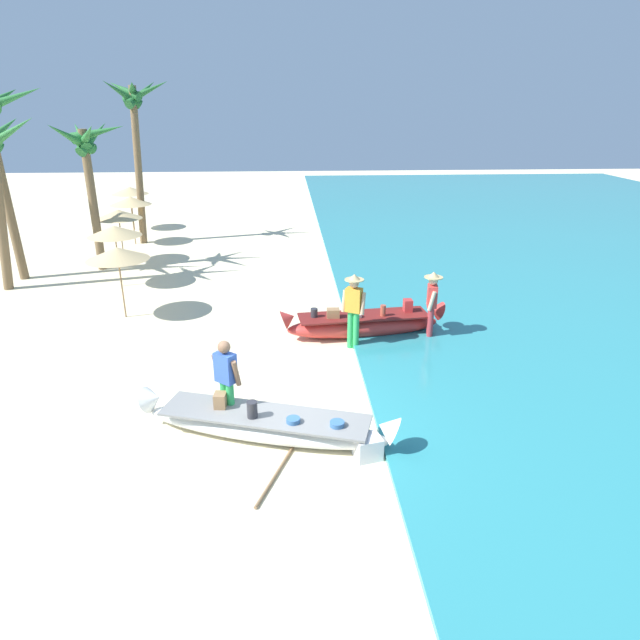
% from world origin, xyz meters
% --- Properties ---
extents(ground_plane, '(80.00, 80.00, 0.00)m').
position_xyz_m(ground_plane, '(0.00, 0.00, 0.00)').
color(ground_plane, beige).
extents(boat_white_foreground, '(4.52, 2.01, 0.76)m').
position_xyz_m(boat_white_foreground, '(-0.22, -0.14, 0.26)').
color(boat_white_foreground, white).
rests_on(boat_white_foreground, ground).
extents(boat_red_midground, '(4.11, 1.16, 0.86)m').
position_xyz_m(boat_red_midground, '(2.05, 4.18, 0.31)').
color(boat_red_midground, red).
rests_on(boat_red_midground, ground).
extents(person_vendor_hatted, '(0.58, 0.45, 1.80)m').
position_xyz_m(person_vendor_hatted, '(1.71, 3.49, 1.05)').
color(person_vendor_hatted, green).
rests_on(person_vendor_hatted, ground).
extents(person_tourist_customer, '(0.55, 0.49, 1.63)m').
position_xyz_m(person_tourist_customer, '(-0.88, 0.29, 0.92)').
color(person_tourist_customer, green).
rests_on(person_tourist_customer, ground).
extents(person_vendor_assistant, '(0.44, 0.57, 1.69)m').
position_xyz_m(person_vendor_assistant, '(3.63, 3.91, 0.98)').
color(person_vendor_assistant, '#B2383D').
rests_on(person_vendor_assistant, ground).
extents(parasol_row_0, '(1.60, 1.60, 1.91)m').
position_xyz_m(parasol_row_0, '(-4.14, 5.87, 1.75)').
color(parasol_row_0, '#8E6B47').
rests_on(parasol_row_0, ground).
extents(parasol_row_1, '(1.60, 1.60, 1.91)m').
position_xyz_m(parasol_row_1, '(-5.00, 8.64, 1.75)').
color(parasol_row_1, '#8E6B47').
rests_on(parasol_row_1, ground).
extents(parasol_row_2, '(1.60, 1.60, 1.91)m').
position_xyz_m(parasol_row_2, '(-5.63, 11.41, 1.75)').
color(parasol_row_2, '#8E6B47').
rests_on(parasol_row_2, ground).
extents(parasol_row_3, '(1.60, 1.60, 1.91)m').
position_xyz_m(parasol_row_3, '(-5.94, 14.28, 1.75)').
color(parasol_row_3, '#8E6B47').
rests_on(parasol_row_3, ground).
extents(parasol_row_4, '(1.60, 1.60, 1.91)m').
position_xyz_m(parasol_row_4, '(-6.68, 17.13, 1.75)').
color(parasol_row_4, '#8E6B47').
rests_on(parasol_row_4, ground).
extents(palm_tree_leaning_seaward, '(2.52, 2.53, 6.31)m').
position_xyz_m(palm_tree_leaning_seaward, '(-5.42, 14.53, 4.92)').
color(palm_tree_leaning_seaward, brown).
rests_on(palm_tree_leaning_seaward, ground).
extents(palm_tree_far_behind, '(2.47, 2.50, 4.91)m').
position_xyz_m(palm_tree_far_behind, '(-6.15, 10.59, 3.93)').
color(palm_tree_far_behind, brown).
rests_on(palm_tree_far_behind, ground).
extents(cooler_box, '(0.49, 0.45, 0.38)m').
position_xyz_m(cooler_box, '(1.45, -0.83, 0.19)').
color(cooler_box, silver).
rests_on(cooler_box, ground).
extents(paddle, '(0.85, 1.81, 0.05)m').
position_xyz_m(paddle, '(0.10, -0.89, 0.03)').
color(paddle, '#8E6B47').
rests_on(paddle, ground).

